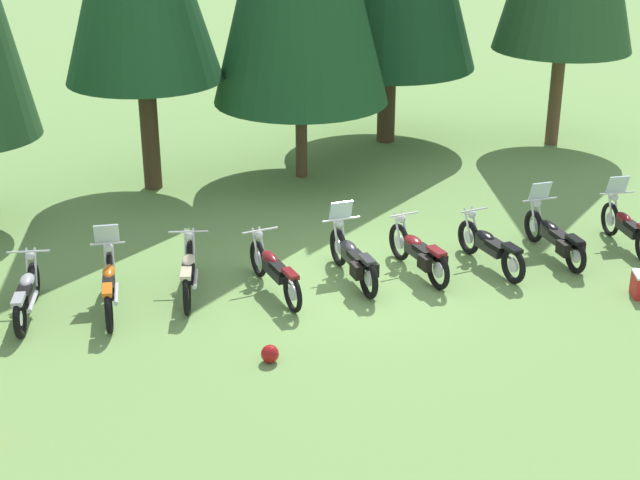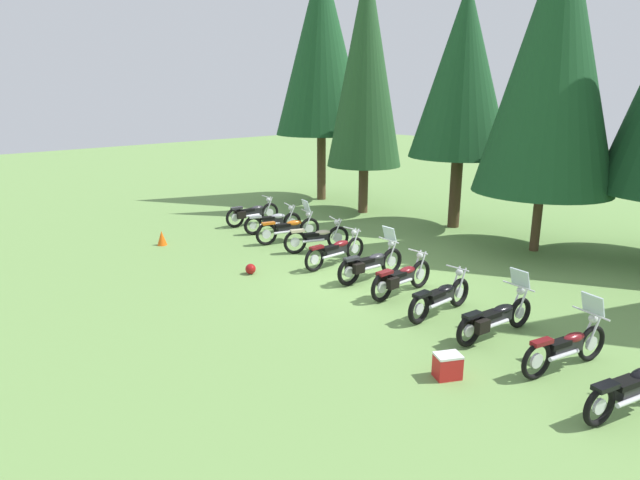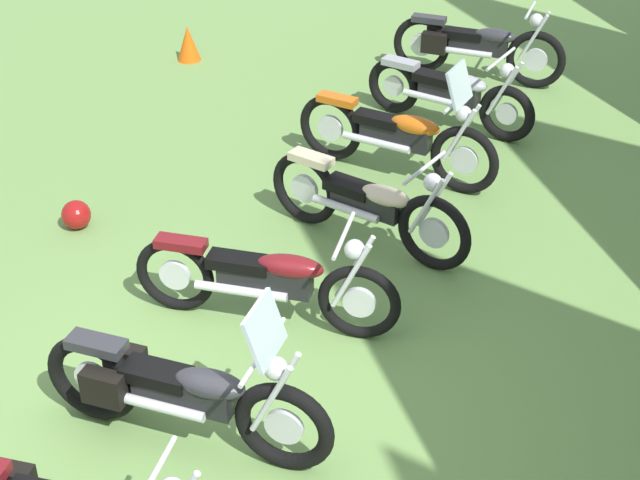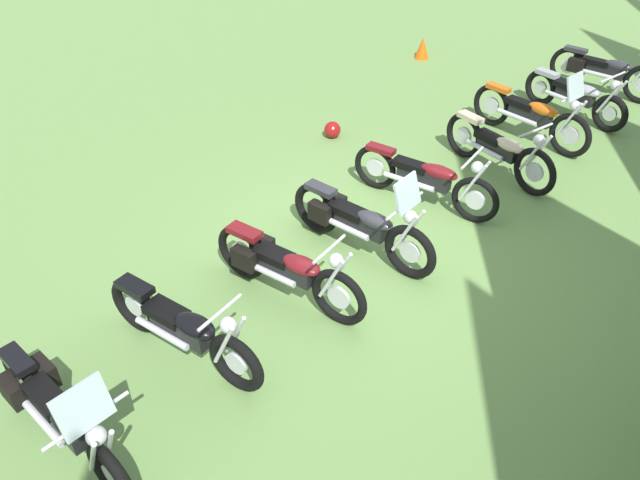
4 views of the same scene
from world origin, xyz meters
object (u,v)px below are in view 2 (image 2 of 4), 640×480
at_px(motorcycle_8, 495,317).
at_px(motorcycle_9, 567,346).
at_px(motorcycle_2, 289,228).
at_px(motorcycle_7, 440,297).
at_px(motorcycle_10, 634,387).
at_px(traffic_cone, 162,238).
at_px(pine_tree_0, 321,46).
at_px(motorcycle_1, 273,221).
at_px(pine_tree_3, 555,57).
at_px(picnic_cooler, 448,366).
at_px(pine_tree_1, 366,64).
at_px(motorcycle_5, 370,263).
at_px(motorcycle_6, 401,278).
at_px(motorcycle_0, 252,213).
at_px(motorcycle_4, 336,251).
at_px(pine_tree_2, 463,71).
at_px(dropped_helmet, 251,269).
at_px(motorcycle_3, 317,237).

distance_m(motorcycle_8, motorcycle_9, 1.63).
height_order(motorcycle_2, motorcycle_7, motorcycle_2).
height_order(motorcycle_9, motorcycle_10, motorcycle_9).
bearing_deg(traffic_cone, motorcycle_2, 51.56).
relative_size(motorcycle_9, pine_tree_0, 0.20).
distance_m(motorcycle_1, pine_tree_3, 10.37).
bearing_deg(motorcycle_7, motorcycle_10, -102.49).
bearing_deg(motorcycle_2, picnic_cooler, -97.37).
bearing_deg(traffic_cone, pine_tree_1, 82.30).
relative_size(motorcycle_5, motorcycle_6, 1.03).
distance_m(motorcycle_0, motorcycle_4, 5.83).
distance_m(pine_tree_0, pine_tree_3, 10.94).
bearing_deg(motorcycle_6, motorcycle_5, 79.05).
distance_m(motorcycle_9, pine_tree_1, 14.70).
bearing_deg(pine_tree_0, motorcycle_9, -28.06).
height_order(motorcycle_5, pine_tree_2, pine_tree_2).
height_order(motorcycle_0, motorcycle_2, motorcycle_2).
distance_m(motorcycle_7, pine_tree_3, 8.58).
height_order(motorcycle_1, motorcycle_4, motorcycle_4).
xyz_separation_m(motorcycle_7, picnic_cooler, (1.74, -2.28, -0.21)).
distance_m(motorcycle_9, dropped_helmet, 8.40).
xyz_separation_m(motorcycle_10, dropped_helmet, (-9.66, -0.35, -0.30)).
height_order(motorcycle_7, pine_tree_0, pine_tree_0).
xyz_separation_m(motorcycle_8, traffic_cone, (-11.14, -1.65, -0.20)).
bearing_deg(pine_tree_3, motorcycle_3, -132.46).
bearing_deg(traffic_cone, motorcycle_0, 93.15).
bearing_deg(pine_tree_2, motorcycle_6, -66.27).
bearing_deg(motorcycle_10, pine_tree_1, 74.99).
relative_size(picnic_cooler, traffic_cone, 1.18).
relative_size(motorcycle_7, pine_tree_3, 0.22).
relative_size(pine_tree_2, traffic_cone, 17.93).
bearing_deg(motorcycle_1, motorcycle_8, -82.39).
height_order(motorcycle_4, pine_tree_1, pine_tree_1).
height_order(motorcycle_0, motorcycle_7, motorcycle_0).
distance_m(motorcycle_2, picnic_cooler, 9.58).
relative_size(motorcycle_3, motorcycle_5, 0.92).
distance_m(motorcycle_2, motorcycle_9, 10.30).
bearing_deg(motorcycle_10, motorcycle_8, 88.88).
bearing_deg(motorcycle_5, motorcycle_8, -94.18).
relative_size(motorcycle_0, motorcycle_7, 1.02).
bearing_deg(traffic_cone, pine_tree_2, 60.52).
height_order(motorcycle_1, motorcycle_6, motorcycle_6).
bearing_deg(motorcycle_6, pine_tree_0, 57.30).
bearing_deg(motorcycle_9, traffic_cone, 111.47).
relative_size(motorcycle_2, pine_tree_2, 0.26).
distance_m(motorcycle_4, motorcycle_8, 5.73).
height_order(motorcycle_10, pine_tree_2, pine_tree_2).
xyz_separation_m(pine_tree_0, dropped_helmet, (6.52, -8.91, -6.68)).
height_order(motorcycle_3, motorcycle_8, motorcycle_8).
distance_m(motorcycle_0, motorcycle_7, 10.11).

